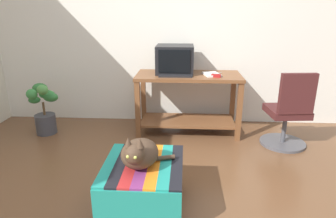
% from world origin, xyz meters
% --- Properties ---
extents(ground_plane, '(14.00, 14.00, 0.00)m').
position_xyz_m(ground_plane, '(0.00, 0.00, 0.00)').
color(ground_plane, brown).
extents(back_wall, '(8.00, 0.10, 2.60)m').
position_xyz_m(back_wall, '(0.00, 2.05, 1.30)').
color(back_wall, silver).
rests_on(back_wall, ground_plane).
extents(desk, '(1.29, 0.60, 0.76)m').
position_xyz_m(desk, '(0.28, 1.60, 0.51)').
color(desk, brown).
rests_on(desk, ground_plane).
extents(tv_monitor, '(0.46, 0.44, 0.34)m').
position_xyz_m(tv_monitor, '(0.11, 1.68, 0.92)').
color(tv_monitor, black).
rests_on(tv_monitor, desk).
extents(keyboard, '(0.40, 0.16, 0.02)m').
position_xyz_m(keyboard, '(0.12, 1.47, 0.77)').
color(keyboard, black).
rests_on(keyboard, desk).
extents(book, '(0.23, 0.28, 0.02)m').
position_xyz_m(book, '(0.56, 1.56, 0.77)').
color(book, white).
rests_on(book, desk).
extents(ottoman_with_blanket, '(0.61, 0.70, 0.38)m').
position_xyz_m(ottoman_with_blanket, '(-0.07, 0.01, 0.19)').
color(ottoman_with_blanket, '#4C4238').
rests_on(ottoman_with_blanket, ground_plane).
extents(cat, '(0.43, 0.39, 0.29)m').
position_xyz_m(cat, '(-0.09, -0.03, 0.49)').
color(cat, '#473323').
rests_on(cat, ottoman_with_blanket).
extents(potted_plant, '(0.37, 0.33, 0.67)m').
position_xyz_m(potted_plant, '(-1.54, 1.43, 0.31)').
color(potted_plant, '#3D3D42').
rests_on(potted_plant, ground_plane).
extents(office_chair, '(0.52, 0.52, 0.89)m').
position_xyz_m(office_chair, '(1.41, 1.21, 0.39)').
color(office_chair, '#4C4C51').
rests_on(office_chair, ground_plane).
extents(stapler, '(0.12, 0.06, 0.04)m').
position_xyz_m(stapler, '(0.60, 1.44, 0.78)').
color(stapler, '#A31E1E').
rests_on(stapler, desk).
extents(pen, '(0.07, 0.13, 0.01)m').
position_xyz_m(pen, '(0.67, 1.66, 0.76)').
color(pen, '#B7B7BC').
rests_on(pen, desk).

